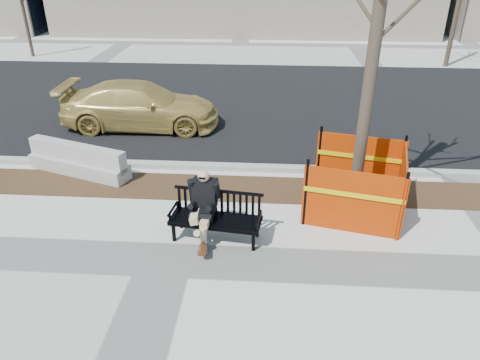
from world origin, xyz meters
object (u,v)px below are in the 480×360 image
(tree_fence, at_px, (352,208))
(jersey_barrier_left, at_px, (81,173))
(bench, at_px, (216,238))
(sedan, at_px, (143,127))
(seated_man, at_px, (205,235))

(tree_fence, relative_size, jersey_barrier_left, 2.66)
(bench, xyz_separation_m, tree_fence, (2.67, 1.23, 0.00))
(sedan, bearing_deg, bench, -154.53)
(jersey_barrier_left, bearing_deg, tree_fence, 8.65)
(tree_fence, height_order, sedan, tree_fence)
(seated_man, xyz_separation_m, tree_fence, (2.89, 1.16, 0.00))
(bench, distance_m, sedan, 6.20)
(seated_man, xyz_separation_m, jersey_barrier_left, (-3.28, 2.35, 0.00))
(seated_man, distance_m, tree_fence, 3.12)
(sedan, bearing_deg, tree_fence, -129.59)
(jersey_barrier_left, bearing_deg, bench, -15.09)
(bench, xyz_separation_m, seated_man, (-0.23, 0.08, 0.00))
(bench, distance_m, tree_fence, 2.94)
(bench, bearing_deg, tree_fence, 32.35)
(bench, bearing_deg, seated_man, 169.06)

